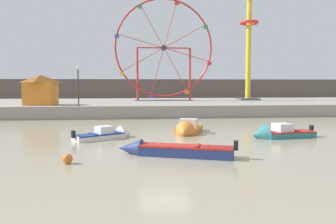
% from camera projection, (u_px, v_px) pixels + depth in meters
% --- Properties ---
extents(ground_plane, '(240.00, 240.00, 0.00)m').
position_uv_depth(ground_plane, '(165.00, 153.00, 17.02)').
color(ground_plane, gray).
extents(quay_promenade, '(110.00, 20.00, 1.28)m').
position_uv_depth(quay_promenade, '(145.00, 106.00, 43.80)').
color(quay_promenade, gray).
rests_on(quay_promenade, ground_plane).
extents(distant_town_skyline, '(140.00, 3.00, 4.40)m').
position_uv_depth(distant_town_skyline, '(141.00, 91.00, 62.93)').
color(distant_town_skyline, '#564C47').
rests_on(distant_town_skyline, ground_plane).
extents(motorboat_teal_painted, '(4.46, 1.97, 1.38)m').
position_uv_depth(motorboat_teal_painted, '(277.00, 133.00, 21.89)').
color(motorboat_teal_painted, teal).
rests_on(motorboat_teal_painted, ground_plane).
extents(motorboat_orange_hull, '(2.67, 4.05, 1.49)m').
position_uv_depth(motorboat_orange_hull, '(188.00, 129.00, 23.70)').
color(motorboat_orange_hull, orange).
rests_on(motorboat_orange_hull, ground_plane).
extents(motorboat_white_red_stripe, '(3.96, 3.09, 1.18)m').
position_uv_depth(motorboat_white_red_stripe, '(109.00, 134.00, 21.67)').
color(motorboat_white_red_stripe, silver).
rests_on(motorboat_white_red_stripe, ground_plane).
extents(motorboat_navy_blue, '(5.75, 2.86, 1.07)m').
position_uv_depth(motorboat_navy_blue, '(169.00, 150.00, 16.34)').
color(motorboat_navy_blue, navy).
rests_on(motorboat_navy_blue, ground_plane).
extents(ferris_wheel_red_frame, '(13.11, 1.20, 13.59)m').
position_uv_depth(ferris_wheel_red_frame, '(164.00, 49.00, 45.25)').
color(ferris_wheel_red_frame, red).
rests_on(ferris_wheel_red_frame, quay_promenade).
extents(drop_tower_yellow_tower, '(2.80, 2.80, 14.36)m').
position_uv_depth(drop_tower_yellow_tower, '(249.00, 49.00, 47.61)').
color(drop_tower_yellow_tower, gold).
rests_on(drop_tower_yellow_tower, quay_promenade).
extents(carnival_booth_orange_canopy, '(3.45, 3.20, 3.17)m').
position_uv_depth(carnival_booth_orange_canopy, '(41.00, 89.00, 35.72)').
color(carnival_booth_orange_canopy, orange).
rests_on(carnival_booth_orange_canopy, quay_promenade).
extents(promenade_lamp_near, '(0.32, 0.32, 3.97)m').
position_uv_depth(promenade_lamp_near, '(78.00, 80.00, 33.62)').
color(promenade_lamp_near, '#2D2D33').
rests_on(promenade_lamp_near, quay_promenade).
extents(mooring_buoy_orange, '(0.44, 0.44, 0.44)m').
position_uv_depth(mooring_buoy_orange, '(67.00, 159.00, 14.68)').
color(mooring_buoy_orange, orange).
rests_on(mooring_buoy_orange, ground_plane).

